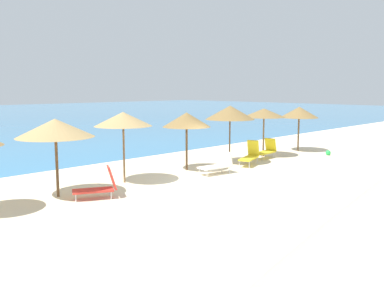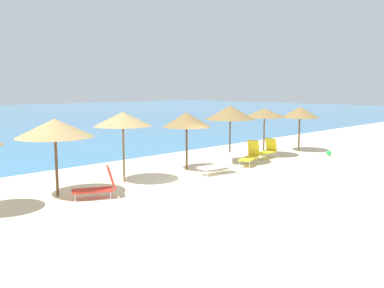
% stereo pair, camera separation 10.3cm
% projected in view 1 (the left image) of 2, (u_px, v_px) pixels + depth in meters
% --- Properties ---
extents(ground_plane, '(160.00, 160.00, 0.00)m').
position_uv_depth(ground_plane, '(215.00, 180.00, 17.04)').
color(ground_plane, beige).
extents(beach_umbrella_1, '(2.65, 2.65, 2.73)m').
position_uv_depth(beach_umbrella_1, '(55.00, 128.00, 14.08)').
color(beach_umbrella_1, brown).
rests_on(beach_umbrella_1, ground_plane).
extents(beach_umbrella_2, '(2.29, 2.29, 2.84)m').
position_uv_depth(beach_umbrella_2, '(123.00, 119.00, 16.21)').
color(beach_umbrella_2, brown).
rests_on(beach_umbrella_2, ground_plane).
extents(beach_umbrella_3, '(2.21, 2.21, 2.67)m').
position_uv_depth(beach_umbrella_3, '(187.00, 120.00, 18.75)').
color(beach_umbrella_3, brown).
rests_on(beach_umbrella_3, ground_plane).
extents(beach_umbrella_4, '(2.46, 2.46, 2.91)m').
position_uv_depth(beach_umbrella_4, '(230.00, 113.00, 20.36)').
color(beach_umbrella_4, brown).
rests_on(beach_umbrella_4, ground_plane).
extents(beach_umbrella_5, '(2.33, 2.33, 2.67)m').
position_uv_depth(beach_umbrella_5, '(264.00, 113.00, 22.59)').
color(beach_umbrella_5, brown).
rests_on(beach_umbrella_5, ground_plane).
extents(beach_umbrella_6, '(2.28, 2.28, 2.67)m').
position_uv_depth(beach_umbrella_6, '(299.00, 112.00, 24.52)').
color(beach_umbrella_6, brown).
rests_on(beach_umbrella_6, ground_plane).
extents(lounge_chair_0, '(1.58, 1.18, 1.11)m').
position_uv_depth(lounge_chair_0, '(99.00, 186.00, 14.10)').
color(lounge_chair_0, red).
rests_on(lounge_chair_0, ground_plane).
extents(lounge_chair_1, '(1.57, 0.75, 1.05)m').
position_uv_depth(lounge_chair_1, '(266.00, 150.00, 22.25)').
color(lounge_chair_1, yellow).
rests_on(lounge_chair_1, ground_plane).
extents(lounge_chair_2, '(1.73, 1.09, 1.19)m').
position_uv_depth(lounge_chair_2, '(250.00, 155.00, 20.28)').
color(lounge_chair_2, yellow).
rests_on(lounge_chair_2, ground_plane).
extents(lounge_chair_3, '(1.62, 0.87, 0.96)m').
position_uv_depth(lounge_chair_3, '(218.00, 165.00, 18.15)').
color(lounge_chair_3, white).
rests_on(lounge_chair_3, ground_plane).
extents(beach_ball, '(0.29, 0.29, 0.29)m').
position_uv_depth(beach_ball, '(328.00, 153.00, 23.26)').
color(beach_ball, green).
rests_on(beach_ball, ground_plane).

